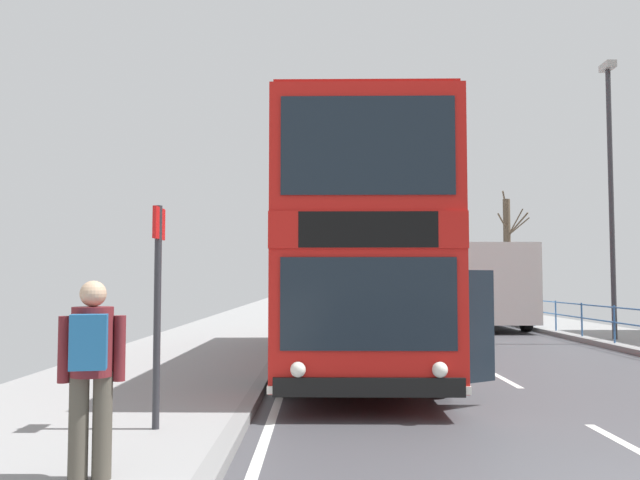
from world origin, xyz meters
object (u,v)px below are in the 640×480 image
double_decker_bus_main (351,255)px  background_bus_far_lane (470,283)px  pedestrian_with_backpack (89,363)px  bus_stop_sign_near (155,290)px  bare_tree_far_00 (505,254)px  street_lamp_far_side (608,178)px

double_decker_bus_main → background_bus_far_lane: bearing=67.4°
background_bus_far_lane → pedestrian_with_backpack: bearing=-110.5°
double_decker_bus_main → bus_stop_sign_near: bearing=-111.4°
bus_stop_sign_near → bare_tree_far_00: 27.99m
pedestrian_with_backpack → street_lamp_far_side: (10.18, 13.34, 3.61)m
double_decker_bus_main → pedestrian_with_backpack: 8.84m
street_lamp_far_side → bare_tree_far_00: bearing=85.9°
bus_stop_sign_near → background_bus_far_lane: bearing=67.8°
double_decker_bus_main → pedestrian_with_backpack: (-2.59, -8.36, -1.22)m
pedestrian_with_backpack → bus_stop_sign_near: bus_stop_sign_near is taller
bare_tree_far_00 → background_bus_far_lane: bearing=-117.2°
double_decker_bus_main → street_lamp_far_side: (7.59, 4.98, 2.39)m
double_decker_bus_main → bus_stop_sign_near: double_decker_bus_main is taller
bus_stop_sign_near → bare_tree_far_00: bearing=66.6°
pedestrian_with_backpack → background_bus_far_lane: bearing=69.5°
bare_tree_far_00 → pedestrian_with_backpack: bearing=-112.1°
background_bus_far_lane → street_lamp_far_side: (2.15, -8.09, 3.03)m
background_bus_far_lane → street_lamp_far_side: bearing=-75.1°
double_decker_bus_main → bare_tree_far_00: bare_tree_far_00 is taller
double_decker_bus_main → street_lamp_far_side: 9.39m
double_decker_bus_main → street_lamp_far_side: size_ratio=1.41×
background_bus_far_lane → street_lamp_far_side: size_ratio=1.28×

